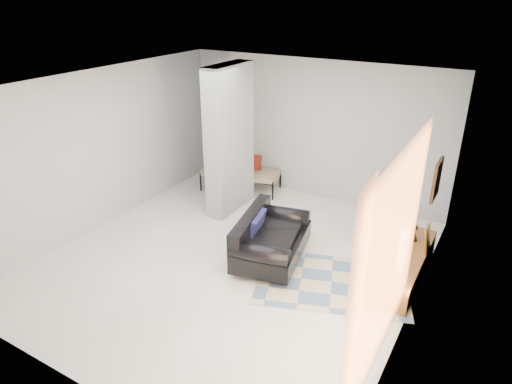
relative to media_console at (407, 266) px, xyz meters
The scene contains 17 objects.
floor 2.68m from the media_console, 160.29° to the right, with size 6.00×6.00×0.00m, color beige.
ceiling 3.73m from the media_console, 160.29° to the right, with size 6.00×6.00×0.00m, color white.
wall_back 3.49m from the media_console, 140.23° to the left, with size 6.00×6.00×0.00m, color #B3B5B7.
wall_front 4.80m from the media_console, 122.85° to the right, with size 6.00×6.00×0.00m, color #B3B5B7.
wall_left 5.48m from the media_console, behind, with size 6.00×6.00×0.00m, color #B3B5B7.
wall_right 1.52m from the media_console, 75.72° to the right, with size 6.00×6.00×0.00m, color #B3B5B7.
partition_column 3.88m from the media_console, 169.10° to the left, with size 0.35×1.20×2.80m, color #9BA0A2.
hallway_door 5.12m from the media_console, 156.00° to the left, with size 0.85×0.06×2.04m, color white.
curtain 2.41m from the media_console, 85.83° to the right, with size 2.55×2.55×0.00m, color orange.
wall_art 1.46m from the media_console, ahead, with size 0.04×0.45×0.55m, color #37210F.
media_console is the anchor object (origin of this frame).
loveseat 2.15m from the media_console, 164.18° to the right, with size 1.23×1.74×0.76m.
daybed 4.26m from the media_console, 158.35° to the left, with size 1.75×1.05×0.77m.
area_rug 1.17m from the media_console, 142.63° to the right, with size 2.19×1.46×0.01m, color beige.
cylinder_lamp 0.73m from the media_console, 92.30° to the right, with size 0.12×0.12×0.67m, color white.
bronze_figurine 0.57m from the media_console, 96.22° to the left, with size 0.14×0.14×0.27m, color black, non-canonical shape.
vase 0.34m from the media_console, 105.65° to the right, with size 0.17×0.17×0.18m, color white.
Camera 1 is at (3.47, -5.25, 4.03)m, focal length 32.00 mm.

